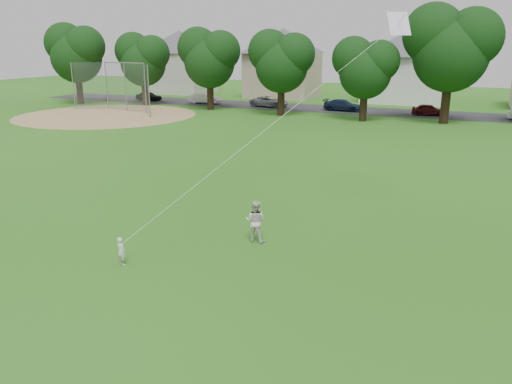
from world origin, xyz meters
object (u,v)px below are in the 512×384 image
at_px(toddler, 121,251).
at_px(older_boy, 255,221).
at_px(kite, 271,125).
at_px(baseball_backstop, 121,88).

distance_m(toddler, older_boy, 4.86).
bearing_deg(kite, older_boy, -113.12).
bearing_deg(kite, baseball_backstop, 135.89).
xyz_separation_m(older_boy, baseball_backstop, (-27.68, 27.84, 1.75)).
distance_m(toddler, baseball_backstop, 39.90).
height_order(toddler, kite, kite).
relative_size(kite, baseball_backstop, 1.16).
distance_m(older_boy, baseball_backstop, 39.30).
xyz_separation_m(older_boy, kite, (0.30, 0.71, 3.44)).
xyz_separation_m(toddler, kite, (3.53, 4.33, 3.74)).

